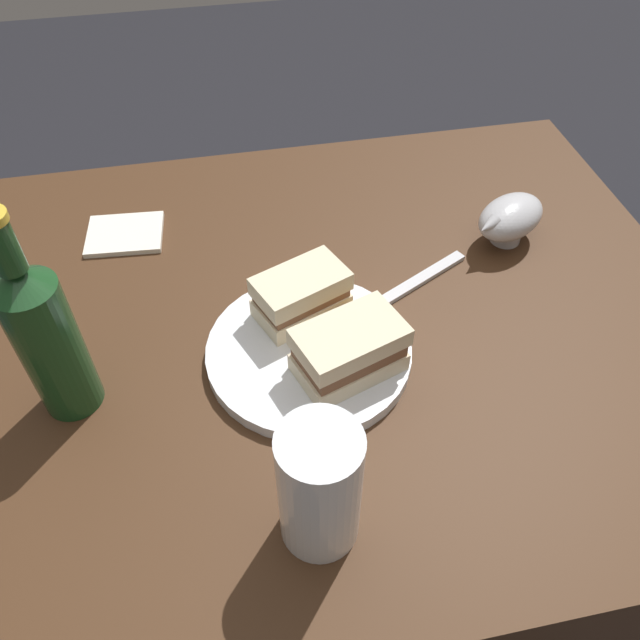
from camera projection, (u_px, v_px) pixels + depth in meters
name	position (u px, v px, depth m)	size (l,w,h in m)	color
ground_plane	(326.00, 546.00, 1.36)	(6.00, 6.00, 0.00)	black
dining_table	(328.00, 459.00, 1.10)	(1.00, 0.83, 0.72)	#422816
plate	(309.00, 352.00, 0.78)	(0.25, 0.25, 0.02)	white
sandwich_half_left	(346.00, 350.00, 0.73)	(0.14, 0.11, 0.07)	beige
sandwich_half_right	(302.00, 298.00, 0.79)	(0.13, 0.11, 0.06)	beige
potato_wedge_front	(339.00, 303.00, 0.81)	(0.04, 0.02, 0.02)	#AD702D
potato_wedge_middle	(360.00, 315.00, 0.80)	(0.04, 0.02, 0.02)	#B77F33
potato_wedge_back	(362.00, 333.00, 0.78)	(0.04, 0.02, 0.02)	#B77F33
potato_wedge_left_edge	(335.00, 334.00, 0.78)	(0.04, 0.02, 0.02)	#B77F33
potato_wedge_right_edge	(367.00, 345.00, 0.77)	(0.04, 0.02, 0.01)	#B77F33
potato_wedge_stray	(366.00, 347.00, 0.77)	(0.04, 0.02, 0.01)	#AD702D
pint_glass	(320.00, 493.00, 0.59)	(0.08, 0.08, 0.16)	white
gravy_boat	(510.00, 218.00, 0.91)	(0.13, 0.12, 0.07)	#B7B7BC
cider_bottle	(46.00, 336.00, 0.66)	(0.07, 0.07, 0.27)	#19421E
napkin	(125.00, 234.00, 0.94)	(0.11, 0.09, 0.01)	silver
fork	(416.00, 282.00, 0.87)	(0.18, 0.02, 0.01)	silver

